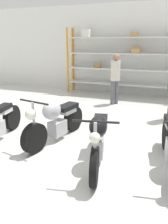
% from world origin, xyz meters
% --- Properties ---
extents(ground_plane, '(30.00, 30.00, 0.00)m').
position_xyz_m(ground_plane, '(0.00, 0.00, 0.00)').
color(ground_plane, silver).
extents(back_wall, '(30.00, 0.08, 3.60)m').
position_xyz_m(back_wall, '(0.00, 5.62, 1.80)').
color(back_wall, white).
rests_on(back_wall, ground_plane).
extents(shelving_rack, '(4.90, 0.63, 2.69)m').
position_xyz_m(shelving_rack, '(0.03, 5.25, 1.46)').
color(shelving_rack, orange).
rests_on(shelving_rack, ground_plane).
extents(motorcycle_silver, '(0.77, 1.95, 1.05)m').
position_xyz_m(motorcycle_silver, '(-0.63, 0.28, 0.48)').
color(motorcycle_silver, black).
rests_on(motorcycle_silver, ground_plane).
extents(motorcycle_black, '(0.72, 2.01, 1.04)m').
position_xyz_m(motorcycle_black, '(0.52, -0.29, 0.49)').
color(motorcycle_black, black).
rests_on(motorcycle_black, ground_plane).
extents(person_browsing, '(0.45, 0.45, 1.74)m').
position_xyz_m(person_browsing, '(-0.05, 3.72, 1.03)').
color(person_browsing, '#595960').
rests_on(person_browsing, ground_plane).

